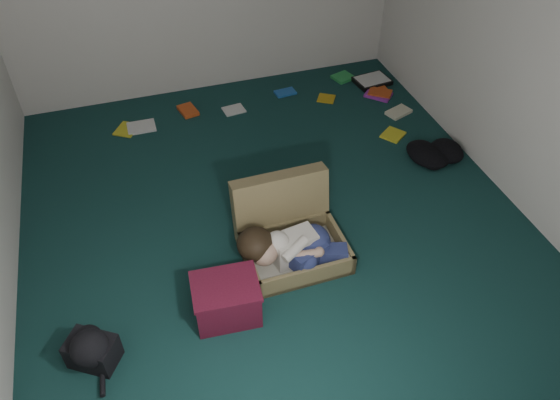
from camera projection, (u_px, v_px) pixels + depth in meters
floor at (274, 220)px, 4.50m from camera, size 4.50×4.50×0.00m
wall_front at (452, 372)px, 2.04m from camera, size 4.50×0.00×4.50m
wall_right at (528, 38)px, 4.08m from camera, size 0.00×4.50×4.50m
suitcase at (289, 232)px, 4.16m from camera, size 0.76×0.75×0.55m
person at (291, 247)px, 3.99m from camera, size 0.82×0.39×0.34m
maroon_bin at (226, 300)px, 3.70m from camera, size 0.48×0.39×0.31m
backpack at (92, 350)px, 3.46m from camera, size 0.48×0.46×0.23m
clothing_pile at (437, 153)px, 5.04m from camera, size 0.50×0.43×0.14m
paper_tray at (372, 81)px, 6.10m from camera, size 0.41×0.33×0.05m
book_scatter at (292, 106)px, 5.75m from camera, size 2.96×1.40×0.02m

